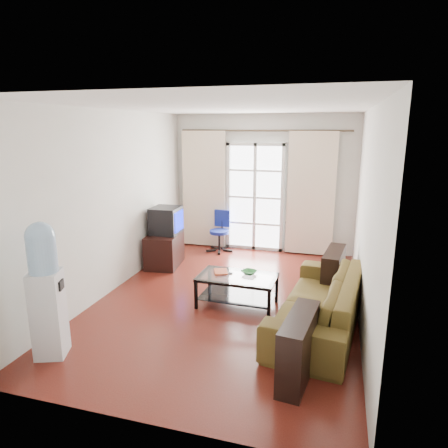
# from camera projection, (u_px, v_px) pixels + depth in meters

# --- Properties ---
(floor) EXTENTS (5.20, 5.20, 0.00)m
(floor) POSITION_uv_depth(u_px,v_px,m) (228.00, 300.00, 5.81)
(floor) COLOR maroon
(floor) RESTS_ON ground
(ceiling) EXTENTS (5.20, 5.20, 0.00)m
(ceiling) POSITION_uv_depth(u_px,v_px,m) (228.00, 107.00, 5.17)
(ceiling) COLOR white
(ceiling) RESTS_ON wall_back
(wall_back) EXTENTS (3.60, 0.02, 2.70)m
(wall_back) POSITION_uv_depth(u_px,v_px,m) (263.00, 184.00, 7.92)
(wall_back) COLOR silver
(wall_back) RESTS_ON floor
(wall_front) EXTENTS (3.60, 0.02, 2.70)m
(wall_front) POSITION_uv_depth(u_px,v_px,m) (138.00, 274.00, 3.06)
(wall_front) COLOR silver
(wall_front) RESTS_ON floor
(wall_left) EXTENTS (0.02, 5.20, 2.70)m
(wall_left) POSITION_uv_depth(u_px,v_px,m) (112.00, 202.00, 5.97)
(wall_left) COLOR silver
(wall_left) RESTS_ON floor
(wall_right) EXTENTS (0.02, 5.20, 2.70)m
(wall_right) POSITION_uv_depth(u_px,v_px,m) (366.00, 217.00, 5.01)
(wall_right) COLOR silver
(wall_right) RESTS_ON floor
(french_door) EXTENTS (1.16, 0.06, 2.15)m
(french_door) POSITION_uv_depth(u_px,v_px,m) (255.00, 198.00, 7.97)
(french_door) COLOR white
(french_door) RESTS_ON wall_back
(curtain_rod) EXTENTS (3.30, 0.04, 0.04)m
(curtain_rod) POSITION_uv_depth(u_px,v_px,m) (263.00, 131.00, 7.58)
(curtain_rod) COLOR #4C3F2D
(curtain_rod) RESTS_ON wall_back
(curtain_left) EXTENTS (0.90, 0.07, 2.35)m
(curtain_left) POSITION_uv_depth(u_px,v_px,m) (204.00, 190.00, 8.16)
(curtain_left) COLOR beige
(curtain_left) RESTS_ON curtain_rod
(curtain_right) EXTENTS (0.90, 0.07, 2.35)m
(curtain_right) POSITION_uv_depth(u_px,v_px,m) (311.00, 194.00, 7.58)
(curtain_right) COLOR beige
(curtain_right) RESTS_ON curtain_rod
(radiator) EXTENTS (0.64, 0.12, 0.64)m
(radiator) POSITION_uv_depth(u_px,v_px,m) (301.00, 237.00, 7.85)
(radiator) COLOR gray
(radiator) RESTS_ON floor
(sofa) EXTENTS (2.51, 1.46, 0.67)m
(sofa) POSITION_uv_depth(u_px,v_px,m) (320.00, 301.00, 4.97)
(sofa) COLOR olive
(sofa) RESTS_ON floor
(coffee_table) EXTENTS (1.09, 0.65, 0.44)m
(coffee_table) POSITION_uv_depth(u_px,v_px,m) (237.00, 286.00, 5.56)
(coffee_table) COLOR silver
(coffee_table) RESTS_ON floor
(bowl) EXTENTS (0.34, 0.34, 0.05)m
(bowl) POSITION_uv_depth(u_px,v_px,m) (249.00, 272.00, 5.60)
(bowl) COLOR #338C46
(bowl) RESTS_ON coffee_table
(book) EXTENTS (0.35, 0.38, 0.02)m
(book) POSITION_uv_depth(u_px,v_px,m) (214.00, 272.00, 5.65)
(book) COLOR #A51415
(book) RESTS_ON coffee_table
(remote) EXTENTS (0.15, 0.12, 0.02)m
(remote) POSITION_uv_depth(u_px,v_px,m) (227.00, 274.00, 5.59)
(remote) COLOR black
(remote) RESTS_ON coffee_table
(tv_stand) EXTENTS (0.63, 0.86, 0.59)m
(tv_stand) POSITION_uv_depth(u_px,v_px,m) (164.00, 250.00, 7.19)
(tv_stand) COLOR black
(tv_stand) RESTS_ON floor
(crt_tv) EXTENTS (0.55, 0.54, 0.48)m
(crt_tv) POSITION_uv_depth(u_px,v_px,m) (165.00, 220.00, 7.13)
(crt_tv) COLOR black
(crt_tv) RESTS_ON tv_stand
(task_chair) EXTENTS (0.58, 0.58, 0.81)m
(task_chair) POSITION_uv_depth(u_px,v_px,m) (220.00, 239.00, 8.06)
(task_chair) COLOR black
(task_chair) RESTS_ON floor
(water_cooler) EXTENTS (0.39, 0.39, 1.51)m
(water_cooler) POSITION_uv_depth(u_px,v_px,m) (46.00, 288.00, 4.22)
(water_cooler) COLOR silver
(water_cooler) RESTS_ON floor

